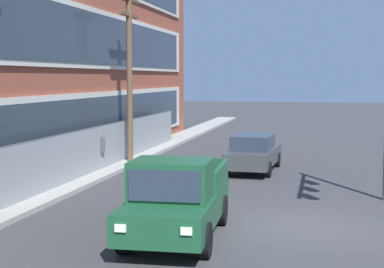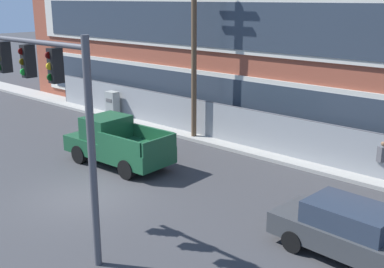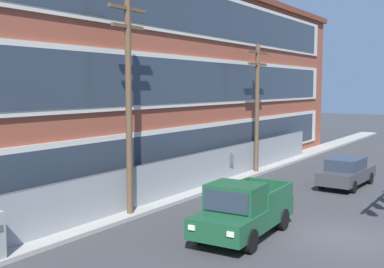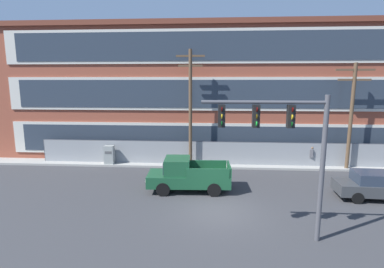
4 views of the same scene
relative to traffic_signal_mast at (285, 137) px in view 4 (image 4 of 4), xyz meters
The scene contains 11 objects.
ground_plane 5.64m from the traffic_signal_mast, 135.14° to the left, with size 160.00×160.00×0.00m, color #38383A.
sidewalk_building_side 12.06m from the traffic_signal_mast, 102.76° to the left, with size 80.00×1.66×0.16m, color #9E9B93.
brick_mill_building 17.66m from the traffic_signal_mast, 87.05° to the left, with size 44.72×12.16×11.27m.
chain_link_fence 11.50m from the traffic_signal_mast, 90.71° to the left, with size 32.74×0.06×1.96m.
traffic_signal_mast is the anchor object (origin of this frame).
pickup_truck_dark_green 7.80m from the traffic_signal_mast, 128.68° to the left, with size 5.08×2.24×2.04m.
sedan_dark_grey 8.86m from the traffic_signal_mast, 36.79° to the left, with size 4.67×2.02×1.56m.
utility_pole_near_corner 11.50m from the traffic_signal_mast, 113.19° to the left, with size 2.12×0.26×8.92m.
utility_pole_midblock 12.80m from the traffic_signal_mast, 55.48° to the left, with size 2.70×0.26×7.90m.
electrical_cabinet 15.59m from the traffic_signal_mast, 136.14° to the left, with size 0.74×0.53×1.62m.
pedestrian_near_cabinet 12.52m from the traffic_signal_mast, 66.52° to the left, with size 0.38×0.46×1.69m.
Camera 4 is at (-0.41, -14.39, 6.56)m, focal length 28.00 mm.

